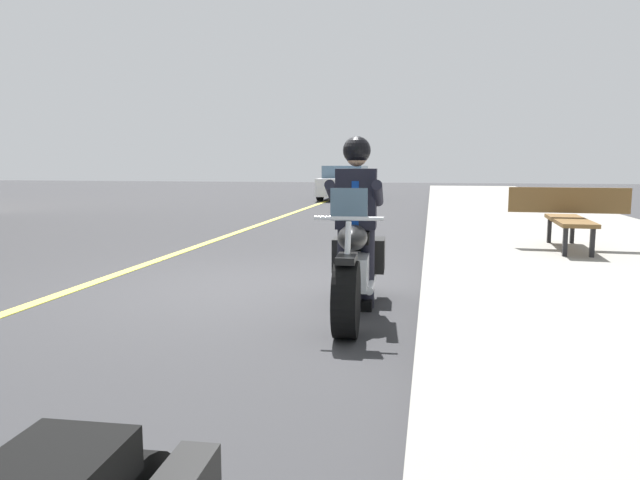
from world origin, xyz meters
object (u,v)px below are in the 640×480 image
object	(u,v)px
car_silver	(346,183)
bench_sidewalk	(569,213)
motorcycle_main	(355,267)
rider_main	(356,207)

from	to	relation	value
car_silver	bench_sidewalk	world-z (taller)	car_silver
motorcycle_main	rider_main	world-z (taller)	rider_main
rider_main	car_silver	xyz separation A→B (m)	(-18.37, -2.81, -0.35)
rider_main	bench_sidewalk	world-z (taller)	rider_main
car_silver	bench_sidewalk	size ratio (longest dim) A/B	2.53
bench_sidewalk	car_silver	bearing A→B (deg)	-158.80
motorcycle_main	bench_sidewalk	size ratio (longest dim) A/B	1.22
motorcycle_main	rider_main	size ratio (longest dim) A/B	1.27
motorcycle_main	bench_sidewalk	world-z (taller)	motorcycle_main
motorcycle_main	bench_sidewalk	distance (m)	4.88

